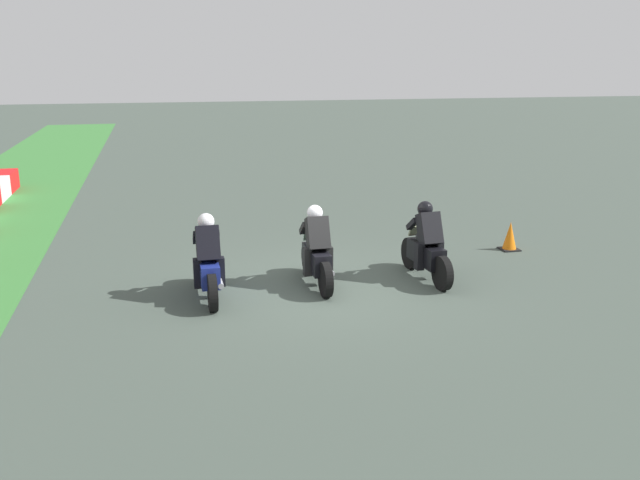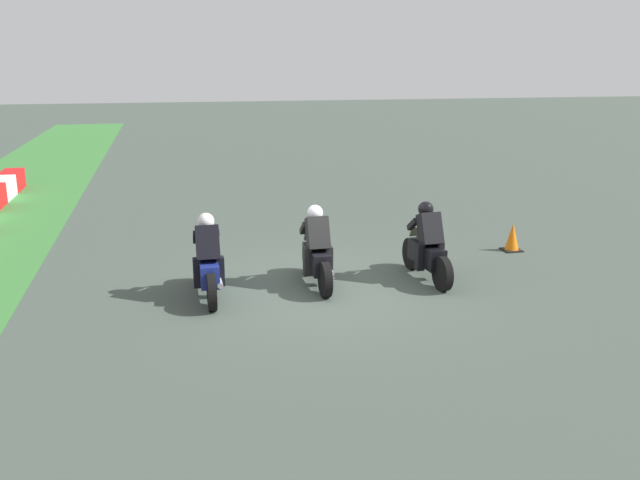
# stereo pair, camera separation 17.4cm
# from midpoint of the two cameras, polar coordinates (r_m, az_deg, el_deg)

# --- Properties ---
(ground_plane) EXTENTS (120.00, 120.00, 0.00)m
(ground_plane) POSITION_cam_midpoint_polar(r_m,az_deg,el_deg) (12.60, -0.24, -4.01)
(ground_plane) COLOR #404C43
(rider_lane_a) EXTENTS (2.04, 0.55, 1.51)m
(rider_lane_a) POSITION_cam_midpoint_polar(r_m,az_deg,el_deg) (13.05, 8.62, -0.64)
(rider_lane_a) COLOR black
(rider_lane_a) RESTS_ON ground_plane
(rider_lane_b) EXTENTS (2.04, 0.54, 1.51)m
(rider_lane_b) POSITION_cam_midpoint_polar(r_m,az_deg,el_deg) (12.55, -0.69, -1.09)
(rider_lane_b) COLOR black
(rider_lane_b) RESTS_ON ground_plane
(rider_lane_c) EXTENTS (2.04, 0.54, 1.51)m
(rider_lane_c) POSITION_cam_midpoint_polar(r_m,az_deg,el_deg) (12.06, -9.84, -1.99)
(rider_lane_c) COLOR black
(rider_lane_c) RESTS_ON ground_plane
(traffic_cone) EXTENTS (0.40, 0.40, 0.64)m
(traffic_cone) POSITION_cam_midpoint_polar(r_m,az_deg,el_deg) (15.54, 15.47, 0.26)
(traffic_cone) COLOR black
(traffic_cone) RESTS_ON ground_plane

